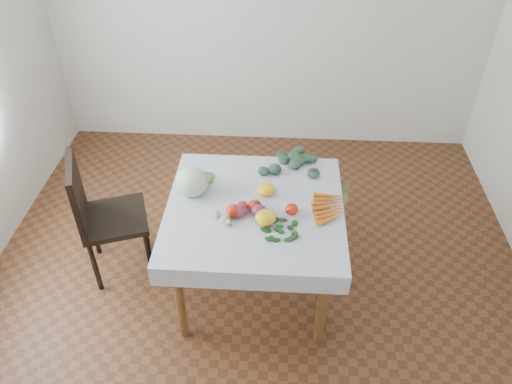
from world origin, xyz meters
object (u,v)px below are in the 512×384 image
(heirloom_back, at_px, (266,189))
(carrot_bunch, at_px, (331,207))
(cabbage, at_px, (192,182))
(chair, at_px, (99,211))
(table, at_px, (255,219))

(heirloom_back, distance_m, carrot_bunch, 0.43)
(cabbage, xyz_separation_m, carrot_bunch, (0.89, -0.11, -0.08))
(chair, height_order, carrot_bunch, chair)
(table, bearing_deg, cabbage, 164.37)
(chair, xyz_separation_m, heirloom_back, (1.15, 0.01, 0.24))
(chair, relative_size, heirloom_back, 8.28)
(cabbage, bearing_deg, heirloom_back, 1.84)
(chair, relative_size, cabbage, 4.65)
(table, xyz_separation_m, cabbage, (-0.41, 0.12, 0.20))
(table, bearing_deg, heirloom_back, 62.94)
(chair, bearing_deg, carrot_bunch, -3.95)
(table, height_order, heirloom_back, heirloom_back)
(carrot_bunch, bearing_deg, cabbage, 173.17)
(table, distance_m, cabbage, 0.47)
(table, xyz_separation_m, carrot_bunch, (0.48, 0.01, 0.12))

